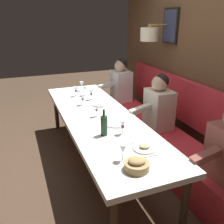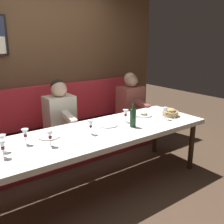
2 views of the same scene
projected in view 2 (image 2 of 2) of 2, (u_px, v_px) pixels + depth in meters
name	position (u px, v px, depth m)	size (l,w,h in m)	color
ground_plane	(91.00, 190.00, 3.07)	(12.00, 12.00, 0.00)	#4C3828
dining_table	(90.00, 138.00, 2.89)	(0.90, 3.05, 0.74)	white
banquette_bench	(59.00, 149.00, 3.71)	(0.52, 3.25, 0.45)	red
back_wall_panel	(38.00, 67.00, 3.84)	(0.59, 4.45, 2.90)	brown
diner_nearest	(130.00, 98.00, 4.30)	(0.60, 0.40, 0.79)	#934C42
diner_near	(60.00, 110.00, 3.56)	(0.60, 0.40, 0.79)	beige
place_setting_0	(49.00, 136.00, 2.75)	(0.24, 0.31, 0.01)	silver
place_setting_1	(144.00, 115.00, 3.54)	(0.24, 0.31, 0.05)	silver
place_setting_2	(108.00, 125.00, 3.13)	(0.24, 0.32, 0.01)	silver
wine_glass_0	(2.00, 145.00, 2.25)	(0.07, 0.07, 0.16)	silver
wine_glass_2	(126.00, 113.00, 3.24)	(0.07, 0.07, 0.16)	silver
wine_glass_3	(2.00, 140.00, 2.37)	(0.07, 0.07, 0.16)	silver
wine_glass_4	(91.00, 124.00, 2.82)	(0.07, 0.07, 0.16)	silver
wine_glass_5	(25.00, 133.00, 2.54)	(0.07, 0.07, 0.16)	silver
wine_glass_6	(50.00, 135.00, 2.49)	(0.07, 0.07, 0.16)	silver
wine_glass_7	(165.00, 111.00, 3.35)	(0.07, 0.07, 0.16)	silver
wine_bottle	(133.00, 118.00, 3.06)	(0.08, 0.08, 0.30)	#19381E
bread_bowl	(170.00, 113.00, 3.51)	(0.22, 0.22, 0.12)	tan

